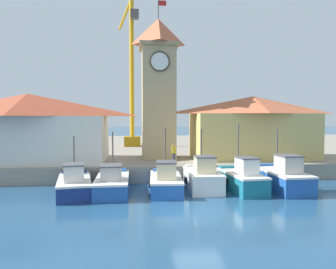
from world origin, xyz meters
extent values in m
plane|color=navy|center=(0.00, 0.00, 0.00)|extent=(300.00, 300.00, 0.00)
cube|color=gray|center=(0.00, 27.70, 0.62)|extent=(120.00, 40.00, 1.23)
cube|color=navy|center=(-6.99, 4.82, 0.46)|extent=(2.70, 5.24, 0.91)
cube|color=navy|center=(-7.35, 7.04, 1.03)|extent=(1.71, 0.85, 0.24)
cube|color=silver|center=(-6.99, 4.82, 0.96)|extent=(2.77, 5.31, 0.12)
cube|color=beige|center=(-6.85, 3.95, 1.51)|extent=(1.38, 1.67, 0.97)
cube|color=#4C4C51|center=(-6.85, 3.95, 2.03)|extent=(1.47, 1.76, 0.08)
cylinder|color=#4C4742|center=(-7.09, 5.43, 2.35)|extent=(0.10, 0.10, 2.65)
torus|color=black|center=(-8.05, 4.90, 0.46)|extent=(0.20, 0.53, 0.52)
cube|color=#2356A8|center=(-4.62, 4.98, 0.46)|extent=(2.01, 5.16, 0.92)
cube|color=#2356A8|center=(-4.62, 7.31, 1.04)|extent=(1.71, 0.60, 0.24)
cube|color=silver|center=(-4.62, 4.98, 0.97)|extent=(2.07, 5.22, 0.12)
cube|color=#B2ADA3|center=(-4.62, 4.08, 1.46)|extent=(1.20, 1.55, 0.85)
cube|color=#4C4C51|center=(-4.62, 4.08, 1.92)|extent=(1.28, 1.63, 0.08)
cylinder|color=#4C4742|center=(-4.62, 5.63, 2.48)|extent=(0.10, 0.10, 2.89)
torus|color=black|center=(-5.70, 5.24, 0.46)|extent=(0.12, 0.52, 0.52)
cube|color=#2356A8|center=(-1.16, 4.98, 0.45)|extent=(2.24, 5.03, 0.91)
cube|color=#2356A8|center=(-1.03, 7.19, 1.03)|extent=(1.69, 0.70, 0.24)
cube|color=silver|center=(-1.16, 4.98, 0.96)|extent=(2.30, 5.10, 0.12)
cube|color=beige|center=(-1.21, 4.12, 1.53)|extent=(1.26, 1.54, 1.02)
cube|color=#4C4C51|center=(-1.21, 4.12, 2.07)|extent=(1.34, 1.63, 0.08)
cylinder|color=#4C4742|center=(-1.13, 5.60, 2.60)|extent=(0.10, 0.10, 3.16)
torus|color=black|center=(-2.20, 5.29, 0.45)|extent=(0.15, 0.53, 0.52)
cube|color=silver|center=(1.38, 5.37, 0.58)|extent=(2.17, 4.52, 1.16)
cube|color=silver|center=(1.43, 7.35, 1.28)|extent=(1.76, 0.64, 0.24)
cube|color=silver|center=(1.38, 5.37, 1.21)|extent=(2.23, 4.58, 0.12)
cube|color=beige|center=(1.36, 4.59, 1.77)|extent=(1.27, 1.37, 1.01)
cube|color=#4C4C51|center=(1.36, 4.59, 2.32)|extent=(1.35, 1.45, 0.08)
cylinder|color=#4C4742|center=(1.40, 5.93, 2.68)|extent=(0.10, 0.10, 2.82)
torus|color=black|center=(0.28, 5.62, 0.58)|extent=(0.13, 0.52, 0.52)
cube|color=#196B7F|center=(3.88, 4.76, 0.55)|extent=(2.22, 4.80, 1.11)
cube|color=#196B7F|center=(3.70, 6.83, 1.23)|extent=(1.59, 0.73, 0.24)
cube|color=silver|center=(3.88, 4.76, 1.16)|extent=(2.29, 4.87, 0.12)
cube|color=silver|center=(3.96, 3.95, 1.73)|extent=(1.21, 1.49, 1.04)
cube|color=#4C4C51|center=(3.96, 3.95, 2.29)|extent=(1.30, 1.58, 0.08)
cylinder|color=#4C4742|center=(3.83, 5.34, 2.85)|extent=(0.10, 0.10, 3.26)
torus|color=black|center=(2.88, 4.90, 0.55)|extent=(0.17, 0.53, 0.52)
cube|color=#2356A8|center=(6.64, 4.75, 0.59)|extent=(2.28, 5.22, 1.18)
cube|color=#2356A8|center=(6.55, 7.07, 1.30)|extent=(1.78, 0.67, 0.24)
cube|color=silver|center=(6.64, 4.75, 1.23)|extent=(2.34, 5.29, 0.12)
cube|color=#B2ADA3|center=(6.68, 3.85, 1.83)|extent=(1.30, 1.59, 1.08)
cube|color=#4C4C51|center=(6.68, 3.85, 2.41)|extent=(1.39, 1.68, 0.08)
cylinder|color=#4C4742|center=(6.62, 5.39, 2.69)|extent=(0.10, 0.10, 2.81)
torus|color=black|center=(5.52, 4.96, 0.59)|extent=(0.14, 0.52, 0.52)
cube|color=tan|center=(-1.01, 13.06, 6.10)|extent=(2.89, 2.89, 9.73)
cube|color=#9C865F|center=(-1.01, 13.06, 11.12)|extent=(3.39, 3.39, 0.30)
pyramid|color=#C1603D|center=(-1.01, 13.06, 12.41)|extent=(3.39, 3.39, 2.29)
cylinder|color=white|center=(-1.01, 11.55, 9.57)|extent=(1.59, 0.12, 1.59)
torus|color=#332D23|center=(-1.01, 11.51, 9.57)|extent=(1.71, 0.12, 1.71)
cylinder|color=#3F3F3F|center=(-1.01, 13.06, 14.36)|extent=(0.08, 0.08, 1.60)
cube|color=red|center=(-0.66, 13.06, 14.91)|extent=(0.70, 0.04, 0.44)
cube|color=silver|center=(-11.88, 11.82, 3.11)|extent=(12.56, 7.00, 3.75)
pyramid|color=#A3472D|center=(-11.88, 11.82, 5.90)|extent=(12.96, 7.40, 1.83)
cube|color=tan|center=(7.31, 11.97, 3.21)|extent=(10.52, 5.09, 3.96)
pyramid|color=#C1603D|center=(7.31, 11.97, 5.96)|extent=(10.92, 5.49, 1.53)
cube|color=#976E11|center=(-3.39, 25.03, 1.83)|extent=(2.00, 2.00, 1.20)
cylinder|color=gold|center=(-3.39, 25.03, 11.16)|extent=(0.56, 0.56, 17.45)
cylinder|color=gold|center=(-4.23, 27.95, 18.30)|extent=(2.05, 6.04, 2.41)
cube|color=#4C4C4C|center=(-3.02, 23.76, 17.14)|extent=(1.00, 1.00, 1.00)
cylinder|color=#33333D|center=(-0.14, 8.87, 1.66)|extent=(0.22, 0.22, 0.85)
cube|color=gold|center=(-0.14, 8.87, 2.36)|extent=(0.34, 0.22, 0.56)
sphere|color=#9E7051|center=(-0.14, 8.87, 2.75)|extent=(0.20, 0.20, 0.20)
cylinder|color=#33333D|center=(-6.65, 9.26, 1.66)|extent=(0.22, 0.22, 0.85)
cube|color=gold|center=(-6.65, 9.26, 2.36)|extent=(0.34, 0.22, 0.56)
sphere|color=beige|center=(-6.65, 9.26, 2.75)|extent=(0.20, 0.20, 0.20)
camera|label=1|loc=(-3.26, -16.17, 4.90)|focal=35.00mm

